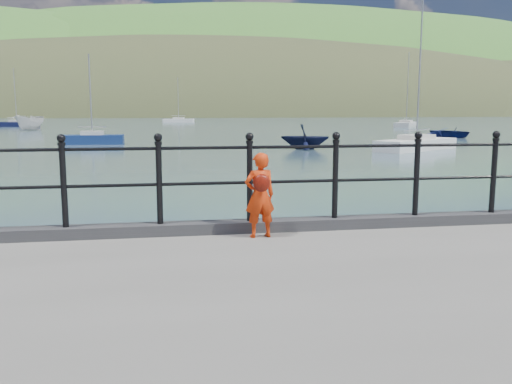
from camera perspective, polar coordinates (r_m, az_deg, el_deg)
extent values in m
plane|color=#2D4251|center=(7.78, -5.28, -11.27)|extent=(600.00, 600.00, 0.00)
cube|color=#28282B|center=(7.33, -5.31, -3.75)|extent=(60.00, 0.30, 0.15)
cylinder|color=black|center=(7.22, -5.38, 0.90)|extent=(18.00, 0.04, 0.04)
cylinder|color=black|center=(7.17, -5.43, 4.64)|extent=(18.00, 0.04, 0.04)
cylinder|color=black|center=(7.32, -19.58, 0.53)|extent=(0.08, 0.08, 1.05)
sphere|color=black|center=(7.26, -19.83, 5.34)|extent=(0.11, 0.11, 0.11)
cylinder|color=black|center=(7.21, -10.14, 0.78)|extent=(0.08, 0.08, 1.05)
sphere|color=black|center=(7.15, -10.28, 5.67)|extent=(0.11, 0.11, 0.11)
cylinder|color=black|center=(7.29, -0.67, 1.01)|extent=(0.08, 0.08, 1.05)
sphere|color=black|center=(7.23, -0.68, 5.85)|extent=(0.11, 0.11, 0.11)
cylinder|color=black|center=(7.57, 8.34, 1.21)|extent=(0.08, 0.08, 1.05)
sphere|color=black|center=(7.51, 8.44, 5.86)|extent=(0.11, 0.11, 0.11)
cylinder|color=black|center=(8.02, 16.53, 1.36)|extent=(0.08, 0.08, 1.05)
sphere|color=black|center=(7.97, 16.72, 5.75)|extent=(0.11, 0.11, 0.11)
cylinder|color=black|center=(8.61, 23.72, 1.47)|extent=(0.08, 0.08, 1.05)
sphere|color=black|center=(8.57, 23.97, 5.55)|extent=(0.11, 0.11, 0.11)
ellipsoid|color=#333A21|center=(204.13, -3.81, 3.68)|extent=(400.00, 100.00, 88.00)
ellipsoid|color=#387026|center=(270.84, 3.37, 2.41)|extent=(600.00, 180.00, 156.00)
cube|color=silver|center=(191.42, -20.21, 8.35)|extent=(9.00, 6.00, 6.00)
cube|color=#4C4744|center=(191.47, -20.27, 9.54)|extent=(9.50, 6.50, 2.00)
cube|color=silver|center=(188.64, -13.25, 8.65)|extent=(9.00, 6.00, 6.00)
cube|color=#4C4744|center=(188.69, -13.29, 9.87)|extent=(9.50, 6.50, 2.00)
cube|color=silver|center=(189.20, -4.04, 8.86)|extent=(9.00, 6.00, 6.00)
cube|color=#4C4744|center=(189.25, -4.05, 10.07)|extent=(9.50, 6.50, 2.00)
cube|color=silver|center=(193.71, 4.03, 8.86)|extent=(9.00, 6.00, 6.00)
cube|color=#4C4744|center=(193.76, 4.05, 10.04)|extent=(9.50, 6.50, 2.00)
imported|color=red|center=(6.99, 0.40, -0.34)|extent=(0.44, 0.32, 1.10)
ellipsoid|color=#BB1907|center=(6.84, 0.59, 0.95)|extent=(0.22, 0.11, 0.23)
imported|color=#121B4E|center=(53.77, 19.86, 5.93)|extent=(4.25, 5.19, 0.94)
imported|color=silver|center=(71.06, -22.70, 6.73)|extent=(3.62, 5.27, 1.91)
imported|color=black|center=(35.96, 5.16, 5.82)|extent=(3.80, 3.52, 1.65)
cube|color=white|center=(106.17, -8.15, 7.39)|extent=(6.12, 2.94, 0.90)
cube|color=beige|center=(106.16, -8.16, 7.66)|extent=(2.27, 1.63, 0.50)
cylinder|color=#A5A5A8|center=(106.17, -8.20, 9.75)|extent=(0.10, 0.10, 7.85)
cylinder|color=#A5A5A8|center=(106.16, -8.16, 7.96)|extent=(2.60, 0.60, 0.06)
cube|color=black|center=(88.00, -23.85, 6.47)|extent=(6.26, 2.60, 0.90)
cube|color=beige|center=(87.99, -23.87, 6.79)|extent=(2.27, 1.56, 0.50)
cylinder|color=#A5A5A8|center=(87.99, -24.03, 9.27)|extent=(0.10, 0.10, 7.74)
cylinder|color=#A5A5A8|center=(87.98, -23.89, 7.15)|extent=(2.72, 0.39, 0.06)
cube|color=silver|center=(82.35, 15.52, 6.79)|extent=(6.15, 7.56, 0.90)
cube|color=beige|center=(82.34, 15.53, 7.13)|extent=(2.76, 3.07, 0.50)
cylinder|color=#A5A5A8|center=(82.37, 15.67, 10.56)|extent=(0.10, 0.10, 9.96)
cylinder|color=#A5A5A8|center=(82.33, 15.55, 7.52)|extent=(2.04, 2.89, 0.06)
cube|color=navy|center=(42.70, -16.83, 5.17)|extent=(4.59, 1.56, 0.90)
cube|color=beige|center=(42.67, -16.86, 5.84)|extent=(1.62, 1.06, 0.50)
cylinder|color=#A5A5A8|center=(42.64, -17.04, 9.75)|extent=(0.10, 0.10, 5.93)
cylinder|color=#A5A5A8|center=(42.65, -16.89, 6.58)|extent=(2.05, 0.11, 0.06)
cube|color=white|center=(36.60, 16.51, 4.64)|extent=(6.93, 5.56, 0.90)
cube|color=beige|center=(36.57, 16.55, 5.42)|extent=(2.81, 2.51, 0.50)
cylinder|color=#A5A5A8|center=(36.60, 16.84, 12.13)|extent=(0.10, 0.10, 8.67)
cylinder|color=#A5A5A8|center=(36.55, 16.58, 6.28)|extent=(2.66, 1.82, 0.06)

